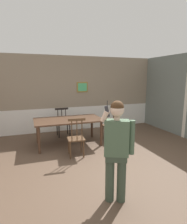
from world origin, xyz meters
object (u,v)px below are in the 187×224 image
at_px(dining_table, 68,122).
at_px(chair_near_window, 76,138).
at_px(chair_by_doorway, 111,125).
at_px(person_figure, 117,147).
at_px(chair_at_table_head, 63,122).

xyz_separation_m(dining_table, chair_near_window, (-0.01, -0.90, -0.20)).
xyz_separation_m(chair_by_doorway, person_figure, (-1.20, -2.76, 0.44)).
relative_size(chair_near_window, person_figure, 0.62).
relative_size(dining_table, chair_at_table_head, 2.10).
distance_m(chair_at_table_head, person_figure, 3.71).
distance_m(dining_table, person_figure, 2.79).
bearing_deg(chair_at_table_head, person_figure, 90.94).
bearing_deg(chair_by_doorway, person_figure, 155.59).
height_order(chair_by_doorway, person_figure, person_figure).
distance_m(chair_by_doorway, chair_at_table_head, 1.62).
bearing_deg(chair_near_window, dining_table, 94.66).
bearing_deg(dining_table, chair_near_window, -90.78).
xyz_separation_m(chair_near_window, person_figure, (0.15, -1.87, 0.43)).
xyz_separation_m(dining_table, person_figure, (0.14, -2.77, 0.23)).
distance_m(dining_table, chair_near_window, 0.93).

